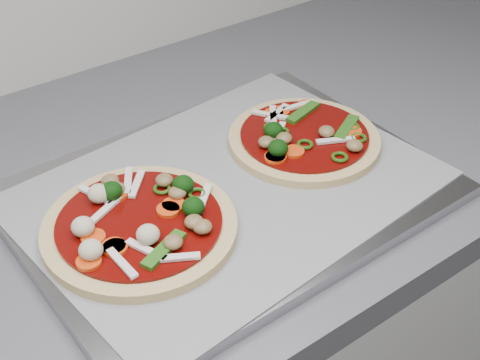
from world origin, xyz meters
TOP-DOWN VIEW (x-y plane):
  - countertop at (0.00, 1.30)m, footprint 3.60×0.60m
  - baking_tray at (0.10, 1.22)m, footprint 0.47×0.35m
  - parchment at (0.10, 1.22)m, footprint 0.48×0.37m
  - pizza_left at (-0.02, 1.21)m, footprint 0.26×0.26m
  - pizza_right at (0.23, 1.23)m, footprint 0.20×0.20m

SIDE VIEW (x-z plane):
  - countertop at x=0.00m, z-range 0.86..0.90m
  - baking_tray at x=0.10m, z-range 0.90..0.92m
  - parchment at x=0.10m, z-range 0.92..0.92m
  - pizza_right at x=0.23m, z-range 0.91..0.94m
  - pizza_left at x=-0.02m, z-range 0.91..0.94m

